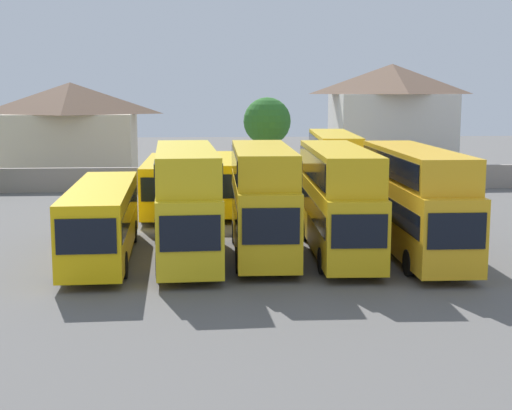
% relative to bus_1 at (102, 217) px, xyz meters
% --- Properties ---
extents(ground, '(140.00, 140.00, 0.00)m').
position_rel_bus_1_xyz_m(ground, '(7.09, 17.70, -1.90)').
color(ground, '#605E5B').
extents(depot_boundary_wall, '(56.00, 0.50, 1.80)m').
position_rel_bus_1_xyz_m(depot_boundary_wall, '(7.09, 22.84, -1.00)').
color(depot_boundary_wall, gray).
rests_on(depot_boundary_wall, ground).
extents(bus_1, '(2.93, 11.85, 3.32)m').
position_rel_bus_1_xyz_m(bus_1, '(0.00, 0.00, 0.00)').
color(bus_1, yellow).
rests_on(bus_1, ground).
extents(bus_2, '(3.10, 11.17, 4.98)m').
position_rel_bus_1_xyz_m(bus_2, '(3.76, -0.14, 0.90)').
color(bus_2, yellow).
rests_on(bus_2, ground).
extents(bus_3, '(2.76, 10.14, 4.99)m').
position_rel_bus_1_xyz_m(bus_3, '(7.20, 0.12, 0.90)').
color(bus_3, gold).
rests_on(bus_3, ground).
extents(bus_4, '(2.87, 11.34, 4.92)m').
position_rel_bus_1_xyz_m(bus_4, '(10.67, 0.18, 0.87)').
color(bus_4, gold).
rests_on(bus_4, ground).
extents(bus_5, '(2.74, 11.69, 4.91)m').
position_rel_bus_1_xyz_m(bus_5, '(14.11, -0.32, 0.86)').
color(bus_5, gold).
rests_on(bus_5, ground).
extents(bus_6, '(2.72, 10.77, 3.29)m').
position_rel_bus_1_xyz_m(bus_6, '(2.30, 12.64, -0.02)').
color(bus_6, '#E5B20D').
rests_on(bus_6, ground).
extents(bus_7, '(2.80, 10.32, 3.36)m').
position_rel_bus_1_xyz_m(bus_7, '(5.47, 13.10, 0.02)').
color(bus_7, yellow).
rests_on(bus_7, ground).
extents(bus_8, '(3.01, 10.55, 3.47)m').
position_rel_bus_1_xyz_m(bus_8, '(9.32, 13.22, 0.08)').
color(bus_8, gold).
rests_on(bus_8, ground).
extents(bus_9, '(3.21, 11.40, 4.87)m').
position_rel_bus_1_xyz_m(bus_9, '(12.68, 12.67, 0.84)').
color(bus_9, yellow).
rests_on(bus_9, ground).
extents(house_terrace_left, '(11.30, 6.89, 8.18)m').
position_rel_bus_1_xyz_m(house_terrace_left, '(-6.83, 32.75, 2.28)').
color(house_terrace_left, beige).
rests_on(house_terrace_left, ground).
extents(house_terrace_centre, '(10.35, 7.89, 9.77)m').
position_rel_bus_1_xyz_m(house_terrace_centre, '(20.96, 31.28, 3.07)').
color(house_terrace_centre, silver).
rests_on(house_terrace_centre, ground).
extents(tree_behind_wall, '(3.73, 3.73, 6.97)m').
position_rel_bus_1_xyz_m(tree_behind_wall, '(9.59, 25.34, 3.14)').
color(tree_behind_wall, brown).
rests_on(tree_behind_wall, ground).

